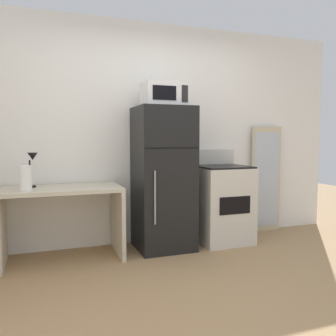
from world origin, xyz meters
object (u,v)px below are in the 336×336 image
object	(u,v)px
refrigerator	(163,178)
desk_lamp	(32,164)
leaning_mirror	(266,179)
paper_towel_roll	(26,178)
microwave	(164,95)
oven_range	(222,203)
desk	(62,209)

from	to	relation	value
refrigerator	desk_lamp	bearing A→B (deg)	177.07
desk_lamp	leaning_mirror	world-z (taller)	leaning_mirror
leaning_mirror	paper_towel_roll	bearing A→B (deg)	-172.21
microwave	oven_range	distance (m)	1.46
desk_lamp	oven_range	xyz separation A→B (m)	(2.13, -0.07, -0.52)
refrigerator	oven_range	bearing A→B (deg)	0.09
oven_range	microwave	bearing A→B (deg)	-178.29
desk	oven_range	bearing A→B (deg)	0.48
desk_lamp	paper_towel_roll	world-z (taller)	desk_lamp
desk	refrigerator	bearing A→B (deg)	0.75
desk	microwave	xyz separation A→B (m)	(1.10, -0.01, 1.20)
refrigerator	paper_towel_roll	bearing A→B (deg)	-173.99
refrigerator	microwave	xyz separation A→B (m)	(0.00, -0.02, 0.93)
desk_lamp	microwave	size ratio (longest dim) A/B	0.77
leaning_mirror	microwave	bearing A→B (deg)	-169.81
desk_lamp	refrigerator	distance (m)	1.39
refrigerator	microwave	size ratio (longest dim) A/B	3.46
desk	oven_range	distance (m)	1.85
refrigerator	oven_range	xyz separation A→B (m)	(0.75, 0.00, -0.33)
leaning_mirror	desk_lamp	bearing A→B (deg)	-176.36
paper_towel_roll	refrigerator	bearing A→B (deg)	6.01
leaning_mirror	oven_range	bearing A→B (deg)	-162.21
desk	microwave	size ratio (longest dim) A/B	2.57
oven_range	leaning_mirror	xyz separation A→B (m)	(0.80, 0.26, 0.23)
refrigerator	oven_range	world-z (taller)	refrigerator
refrigerator	leaning_mirror	size ratio (longest dim) A/B	1.14
refrigerator	leaning_mirror	world-z (taller)	refrigerator
desk	oven_range	world-z (taller)	oven_range
desk_lamp	refrigerator	size ratio (longest dim) A/B	0.22
refrigerator	microwave	bearing A→B (deg)	-89.67
desk_lamp	refrigerator	bearing A→B (deg)	-2.93
microwave	leaning_mirror	distance (m)	1.87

